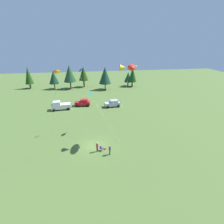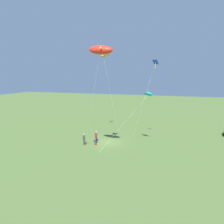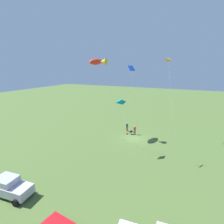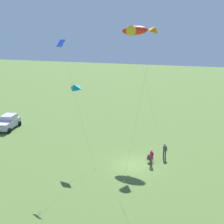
{
  "view_description": "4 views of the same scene",
  "coord_description": "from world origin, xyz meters",
  "px_view_note": "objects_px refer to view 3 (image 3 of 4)",
  "views": [
    {
      "loc": [
        -1.07,
        -26.36,
        17.31
      ],
      "look_at": [
        3.31,
        1.31,
        5.76
      ],
      "focal_mm": 28.0,
      "sensor_mm": 36.0,
      "label": 1
    },
    {
      "loc": [
        30.82,
        10.97,
        10.45
      ],
      "look_at": [
        1.79,
        1.38,
        5.18
      ],
      "focal_mm": 35.0,
      "sensor_mm": 36.0,
      "label": 2
    },
    {
      "loc": [
        -9.13,
        28.03,
        12.32
      ],
      "look_at": [
        3.26,
        2.1,
        4.96
      ],
      "focal_mm": 28.0,
      "sensor_mm": 36.0,
      "label": 3
    },
    {
      "loc": [
        -28.88,
        -5.98,
        14.02
      ],
      "look_at": [
        1.31,
        2.72,
        5.05
      ],
      "focal_mm": 50.0,
      "sensor_mm": 36.0,
      "label": 4
    }
  ],
  "objects_px": {
    "kite_delta_teal": "(122,101)",
    "folding_chair": "(131,132)",
    "backpack_on_grass": "(127,134)",
    "car_silver_compact": "(10,187)",
    "kite_delta_orange": "(168,60)",
    "kite_diamond_blue": "(132,72)",
    "person_kite_flyer": "(127,126)",
    "person_spectator": "(135,129)",
    "kite_large_fish": "(98,62)"
  },
  "relations": [
    {
      "from": "kite_delta_teal",
      "to": "person_spectator",
      "type": "bearing_deg",
      "value": -86.05
    },
    {
      "from": "kite_delta_orange",
      "to": "kite_diamond_blue",
      "type": "distance_m",
      "value": 9.75
    },
    {
      "from": "person_spectator",
      "to": "kite_large_fish",
      "type": "xyz_separation_m",
      "value": [
        5.84,
        3.28,
        12.22
      ]
    },
    {
      "from": "car_silver_compact",
      "to": "kite_diamond_blue",
      "type": "distance_m",
      "value": 18.19
    },
    {
      "from": "person_kite_flyer",
      "to": "person_spectator",
      "type": "xyz_separation_m",
      "value": [
        -1.96,
        1.13,
        0.0
      ]
    },
    {
      "from": "person_spectator",
      "to": "kite_delta_teal",
      "type": "height_order",
      "value": "kite_delta_teal"
    },
    {
      "from": "kite_large_fish",
      "to": "kite_delta_orange",
      "type": "relative_size",
      "value": 1.0
    },
    {
      "from": "person_spectator",
      "to": "backpack_on_grass",
      "type": "distance_m",
      "value": 1.71
    },
    {
      "from": "kite_large_fish",
      "to": "kite_delta_teal",
      "type": "xyz_separation_m",
      "value": [
        -6.39,
        4.69,
        -5.43
      ]
    },
    {
      "from": "backpack_on_grass",
      "to": "kite_delta_teal",
      "type": "bearing_deg",
      "value": 104.36
    },
    {
      "from": "kite_large_fish",
      "to": "folding_chair",
      "type": "bearing_deg",
      "value": -149.36
    },
    {
      "from": "car_silver_compact",
      "to": "kite_delta_orange",
      "type": "relative_size",
      "value": 0.32
    },
    {
      "from": "person_kite_flyer",
      "to": "kite_diamond_blue",
      "type": "xyz_separation_m",
      "value": [
        -3.99,
        9.55,
        10.68
      ]
    },
    {
      "from": "folding_chair",
      "to": "backpack_on_grass",
      "type": "xyz_separation_m",
      "value": [
        0.7,
        0.25,
        -0.38
      ]
    },
    {
      "from": "backpack_on_grass",
      "to": "folding_chair",
      "type": "bearing_deg",
      "value": -159.94
    },
    {
      "from": "kite_delta_orange",
      "to": "kite_delta_teal",
      "type": "xyz_separation_m",
      "value": [
        4.49,
        8.64,
        -5.7
      ]
    },
    {
      "from": "kite_delta_teal",
      "to": "kite_diamond_blue",
      "type": "distance_m",
      "value": 4.19
    },
    {
      "from": "folding_chair",
      "to": "car_silver_compact",
      "type": "xyz_separation_m",
      "value": [
        5.28,
        20.52,
        0.46
      ]
    },
    {
      "from": "kite_diamond_blue",
      "to": "kite_delta_orange",
      "type": "bearing_deg",
      "value": -108.32
    },
    {
      "from": "car_silver_compact",
      "to": "kite_diamond_blue",
      "type": "xyz_separation_m",
      "value": [
        -7.98,
        -12.31,
        10.75
      ]
    },
    {
      "from": "person_kite_flyer",
      "to": "kite_delta_orange",
      "type": "height_order",
      "value": "kite_delta_orange"
    },
    {
      "from": "folding_chair",
      "to": "kite_large_fish",
      "type": "relative_size",
      "value": 0.06
    },
    {
      "from": "car_silver_compact",
      "to": "kite_large_fish",
      "type": "relative_size",
      "value": 0.32
    },
    {
      "from": "person_kite_flyer",
      "to": "backpack_on_grass",
      "type": "distance_m",
      "value": 1.94
    },
    {
      "from": "kite_delta_teal",
      "to": "kite_diamond_blue",
      "type": "bearing_deg",
      "value": 162.99
    },
    {
      "from": "person_kite_flyer",
      "to": "backpack_on_grass",
      "type": "relative_size",
      "value": 5.44
    },
    {
      "from": "kite_delta_orange",
      "to": "kite_diamond_blue",
      "type": "height_order",
      "value": "kite_delta_orange"
    },
    {
      "from": "person_kite_flyer",
      "to": "kite_large_fish",
      "type": "bearing_deg",
      "value": 73.81
    },
    {
      "from": "kite_delta_teal",
      "to": "folding_chair",
      "type": "bearing_deg",
      "value": -81.04
    },
    {
      "from": "person_kite_flyer",
      "to": "folding_chair",
      "type": "bearing_deg",
      "value": 158.82
    },
    {
      "from": "person_kite_flyer",
      "to": "kite_delta_teal",
      "type": "height_order",
      "value": "kite_delta_teal"
    },
    {
      "from": "folding_chair",
      "to": "person_spectator",
      "type": "xyz_separation_m",
      "value": [
        -0.67,
        -0.22,
        0.53
      ]
    },
    {
      "from": "backpack_on_grass",
      "to": "car_silver_compact",
      "type": "relative_size",
      "value": 0.07
    },
    {
      "from": "person_spectator",
      "to": "kite_large_fish",
      "type": "bearing_deg",
      "value": 67.85
    },
    {
      "from": "person_spectator",
      "to": "kite_diamond_blue",
      "type": "relative_size",
      "value": 0.14
    },
    {
      "from": "person_kite_flyer",
      "to": "folding_chair",
      "type": "relative_size",
      "value": 2.12
    },
    {
      "from": "folding_chair",
      "to": "kite_diamond_blue",
      "type": "xyz_separation_m",
      "value": [
        -2.7,
        8.2,
        11.22
      ]
    },
    {
      "from": "backpack_on_grass",
      "to": "kite_delta_orange",
      "type": "xyz_separation_m",
      "value": [
        -6.41,
        -1.14,
        13.4
      ]
    },
    {
      "from": "car_silver_compact",
      "to": "kite_diamond_blue",
      "type": "relative_size",
      "value": 0.35
    },
    {
      "from": "person_kite_flyer",
      "to": "kite_delta_teal",
      "type": "bearing_deg",
      "value": 130.58
    },
    {
      "from": "kite_delta_orange",
      "to": "kite_diamond_blue",
      "type": "relative_size",
      "value": 1.11
    },
    {
      "from": "person_spectator",
      "to": "kite_delta_teal",
      "type": "relative_size",
      "value": 0.21
    },
    {
      "from": "backpack_on_grass",
      "to": "kite_delta_teal",
      "type": "xyz_separation_m",
      "value": [
        -1.92,
        7.49,
        7.7
      ]
    },
    {
      "from": "car_silver_compact",
      "to": "kite_large_fish",
      "type": "height_order",
      "value": "kite_large_fish"
    },
    {
      "from": "kite_large_fish",
      "to": "car_silver_compact",
      "type": "bearing_deg",
      "value": 89.65
    },
    {
      "from": "folding_chair",
      "to": "kite_delta_teal",
      "type": "bearing_deg",
      "value": 138.68
    },
    {
      "from": "kite_delta_teal",
      "to": "person_kite_flyer",
      "type": "bearing_deg",
      "value": -74.59
    },
    {
      "from": "person_kite_flyer",
      "to": "backpack_on_grass",
      "type": "bearing_deg",
      "value": 135.35
    },
    {
      "from": "backpack_on_grass",
      "to": "kite_delta_orange",
      "type": "height_order",
      "value": "kite_delta_orange"
    },
    {
      "from": "kite_large_fish",
      "to": "person_kite_flyer",
      "type": "bearing_deg",
      "value": -131.36
    }
  ]
}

